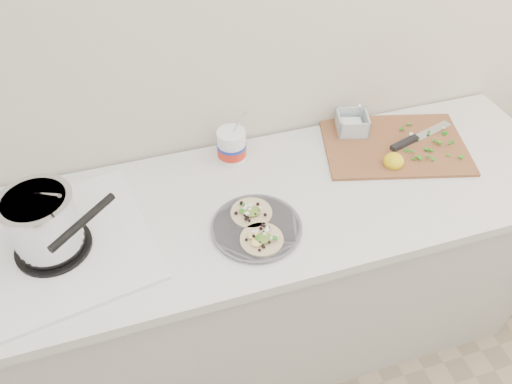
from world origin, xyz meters
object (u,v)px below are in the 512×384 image
object	(u,v)px
tub	(232,144)
cutboard	(391,140)
stove	(47,232)
taco_plate	(256,226)

from	to	relation	value
tub	cutboard	xyz separation A→B (m)	(0.58, -0.09, -0.05)
stove	cutboard	world-z (taller)	stove
stove	taco_plate	world-z (taller)	stove
stove	tub	bearing A→B (deg)	12.41
tub	cutboard	size ratio (longest dim) A/B	0.39
cutboard	stove	bearing A→B (deg)	-157.70
stove	tub	xyz separation A→B (m)	(0.62, 0.25, -0.02)
taco_plate	tub	distance (m)	0.35
cutboard	tub	bearing A→B (deg)	-174.05
stove	cutboard	size ratio (longest dim) A/B	1.05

